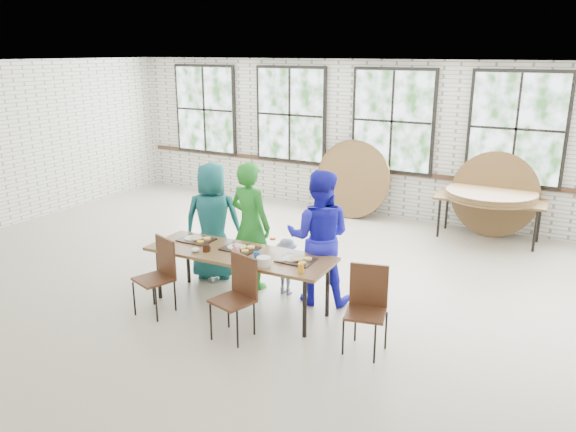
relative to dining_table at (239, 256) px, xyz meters
name	(u,v)px	position (x,y,z in m)	size (l,w,h in m)	color
room	(392,124)	(0.26, 4.81, 1.14)	(12.00, 12.00, 12.00)	#B3A58E
dining_table	(239,256)	(0.00, 0.00, 0.00)	(2.44, 0.91, 0.74)	brown
chair_near_left	(160,269)	(-0.80, -0.58, -0.13)	(0.53, 0.52, 0.95)	#482818
chair_near_right	(238,290)	(0.40, -0.61, -0.13)	(0.51, 0.50, 0.95)	#482818
chair_spare	(367,301)	(1.78, -0.18, -0.13)	(0.50, 0.49, 0.95)	#482818
adult_teal	(213,221)	(-0.89, 0.65, 0.15)	(0.82, 0.54, 1.68)	#1D6E6C
adult_green	(250,225)	(-0.25, 0.65, 0.19)	(0.64, 0.42, 1.76)	#238326
toddler	(287,266)	(0.31, 0.65, -0.30)	(0.50, 0.29, 0.77)	#111936
adult_blue	(319,237)	(0.78, 0.65, 0.19)	(0.85, 0.66, 1.75)	#1D1CC9
storage_table	(490,201)	(2.24, 4.31, 0.00)	(1.83, 0.83, 0.74)	brown
tabletop_clutter	(246,253)	(0.12, -0.04, 0.08)	(1.98, 0.58, 0.11)	black
round_tops_stacked	(491,194)	(2.24, 4.31, 0.12)	(1.50, 1.50, 0.13)	brown
round_tops_leaning	(396,184)	(0.48, 4.58, 0.05)	(4.19, 0.50, 1.49)	brown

